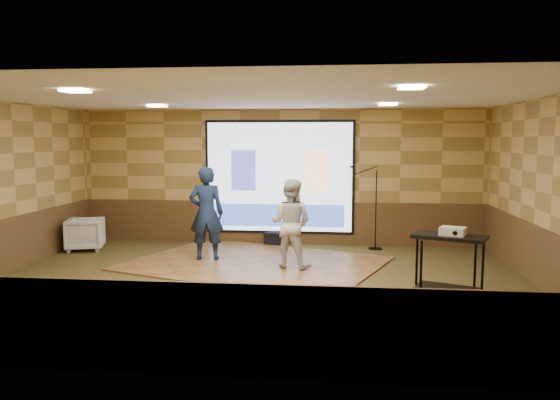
# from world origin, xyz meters

# --- Properties ---
(ground) EXTENTS (9.00, 9.00, 0.00)m
(ground) POSITION_xyz_m (0.00, 0.00, 0.00)
(ground) COLOR #273116
(ground) RESTS_ON ground
(room_shell) EXTENTS (9.04, 7.04, 3.02)m
(room_shell) POSITION_xyz_m (0.00, 0.00, 2.09)
(room_shell) COLOR tan
(room_shell) RESTS_ON ground
(wainscot_back) EXTENTS (9.00, 0.04, 0.95)m
(wainscot_back) POSITION_xyz_m (0.00, 3.48, 0.47)
(wainscot_back) COLOR #513B1B
(wainscot_back) RESTS_ON ground
(wainscot_front) EXTENTS (9.00, 0.04, 0.95)m
(wainscot_front) POSITION_xyz_m (0.00, -3.48, 0.47)
(wainscot_front) COLOR #513B1B
(wainscot_front) RESTS_ON ground
(wainscot_right) EXTENTS (0.04, 7.00, 0.95)m
(wainscot_right) POSITION_xyz_m (4.48, 0.00, 0.47)
(wainscot_right) COLOR #513B1B
(wainscot_right) RESTS_ON ground
(projector_screen) EXTENTS (3.32, 0.06, 2.52)m
(projector_screen) POSITION_xyz_m (0.00, 3.44, 1.47)
(projector_screen) COLOR black
(projector_screen) RESTS_ON room_shell
(downlight_nw) EXTENTS (0.32, 0.32, 0.02)m
(downlight_nw) POSITION_xyz_m (-2.20, 1.80, 2.97)
(downlight_nw) COLOR #FFE7BF
(downlight_nw) RESTS_ON room_shell
(downlight_ne) EXTENTS (0.32, 0.32, 0.02)m
(downlight_ne) POSITION_xyz_m (2.20, 1.80, 2.97)
(downlight_ne) COLOR #FFE7BF
(downlight_ne) RESTS_ON room_shell
(downlight_sw) EXTENTS (0.32, 0.32, 0.02)m
(downlight_sw) POSITION_xyz_m (-2.20, -1.50, 2.97)
(downlight_sw) COLOR #FFE7BF
(downlight_sw) RESTS_ON room_shell
(downlight_se) EXTENTS (0.32, 0.32, 0.02)m
(downlight_se) POSITION_xyz_m (2.20, -1.50, 2.97)
(downlight_se) COLOR #FFE7BF
(downlight_se) RESTS_ON room_shell
(dance_floor) EXTENTS (5.33, 4.71, 0.03)m
(dance_floor) POSITION_xyz_m (-0.24, 1.39, 0.02)
(dance_floor) COLOR brown
(dance_floor) RESTS_ON ground
(player_left) EXTENTS (0.71, 0.51, 1.80)m
(player_left) POSITION_xyz_m (-1.20, 1.58, 0.93)
(player_left) COLOR #152243
(player_left) RESTS_ON dance_floor
(player_right) EXTENTS (0.92, 0.81, 1.60)m
(player_right) POSITION_xyz_m (0.46, 1.09, 0.83)
(player_right) COLOR beige
(player_right) RESTS_ON dance_floor
(av_table) EXTENTS (0.97, 0.51, 1.02)m
(av_table) POSITION_xyz_m (2.85, -0.90, 0.72)
(av_table) COLOR black
(av_table) RESTS_ON ground
(projector) EXTENTS (0.41, 0.38, 0.11)m
(projector) POSITION_xyz_m (2.88, -0.92, 1.07)
(projector) COLOR silver
(projector) RESTS_ON av_table
(mic_stand) EXTENTS (0.71, 0.29, 1.81)m
(mic_stand) POSITION_xyz_m (2.05, 3.07, 0.49)
(mic_stand) COLOR black
(mic_stand) RESTS_ON ground
(banquet_chair) EXTENTS (0.92, 0.91, 0.68)m
(banquet_chair) POSITION_xyz_m (-4.00, 2.30, 0.34)
(banquet_chair) COLOR gray
(banquet_chair) RESTS_ON ground
(duffel_bag) EXTENTS (0.54, 0.44, 0.29)m
(duffel_bag) POSITION_xyz_m (-0.05, 3.25, 0.15)
(duffel_bag) COLOR black
(duffel_bag) RESTS_ON ground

